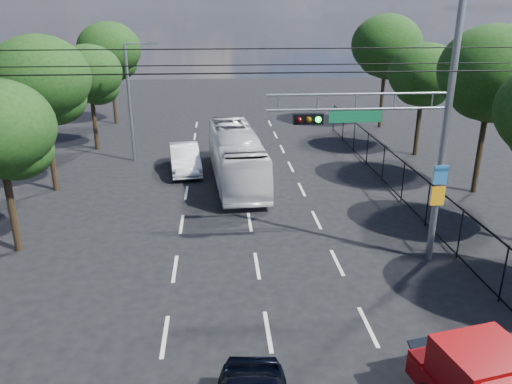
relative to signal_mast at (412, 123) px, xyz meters
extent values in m
cube|color=beige|center=(-8.28, -3.99, -5.24)|extent=(0.12, 2.00, 0.01)
cube|color=beige|center=(-8.28, 0.01, -5.24)|extent=(0.12, 2.00, 0.01)
cube|color=beige|center=(-8.28, 4.01, -5.24)|extent=(0.12, 2.00, 0.01)
cube|color=beige|center=(-8.28, 8.01, -5.24)|extent=(0.12, 2.00, 0.01)
cube|color=beige|center=(-8.28, 12.01, -5.24)|extent=(0.12, 2.00, 0.01)
cube|color=beige|center=(-8.28, 16.01, -5.24)|extent=(0.12, 2.00, 0.01)
cube|color=beige|center=(-8.28, 20.01, -5.24)|extent=(0.12, 2.00, 0.01)
cube|color=beige|center=(-8.28, 24.01, -5.24)|extent=(0.12, 2.00, 0.01)
cube|color=beige|center=(-5.28, -3.99, -5.24)|extent=(0.12, 2.00, 0.01)
cube|color=beige|center=(-5.28, 0.01, -5.24)|extent=(0.12, 2.00, 0.01)
cube|color=beige|center=(-5.28, 4.01, -5.24)|extent=(0.12, 2.00, 0.01)
cube|color=beige|center=(-5.28, 8.01, -5.24)|extent=(0.12, 2.00, 0.01)
cube|color=beige|center=(-5.28, 12.01, -5.24)|extent=(0.12, 2.00, 0.01)
cube|color=beige|center=(-5.28, 16.01, -5.24)|extent=(0.12, 2.00, 0.01)
cube|color=beige|center=(-5.28, 20.01, -5.24)|extent=(0.12, 2.00, 0.01)
cube|color=beige|center=(-5.28, 24.01, -5.24)|extent=(0.12, 2.00, 0.01)
cube|color=beige|center=(-2.28, -3.99, -5.24)|extent=(0.12, 2.00, 0.01)
cube|color=beige|center=(-2.28, 0.01, -5.24)|extent=(0.12, 2.00, 0.01)
cube|color=beige|center=(-2.28, 4.01, -5.24)|extent=(0.12, 2.00, 0.01)
cube|color=beige|center=(-2.28, 8.01, -5.24)|extent=(0.12, 2.00, 0.01)
cube|color=beige|center=(-2.28, 12.01, -5.24)|extent=(0.12, 2.00, 0.01)
cube|color=beige|center=(-2.28, 16.01, -5.24)|extent=(0.12, 2.00, 0.01)
cube|color=beige|center=(-2.28, 20.01, -5.24)|extent=(0.12, 2.00, 0.01)
cube|color=beige|center=(-2.28, 24.01, -5.24)|extent=(0.12, 2.00, 0.01)
cylinder|color=slate|center=(1.22, 0.01, -0.49)|extent=(0.24, 0.24, 9.50)
cylinder|color=slate|center=(-1.88, 0.01, 1.01)|extent=(6.20, 0.08, 0.08)
cylinder|color=slate|center=(-1.88, 0.01, 0.51)|extent=(6.20, 0.08, 0.08)
cube|color=black|center=(-3.58, 0.01, 0.21)|extent=(1.00, 0.28, 0.35)
sphere|color=#3F0505|center=(-3.90, -0.14, 0.21)|extent=(0.20, 0.20, 0.20)
sphere|color=#4C3805|center=(-3.58, -0.14, 0.21)|extent=(0.20, 0.20, 0.20)
sphere|color=#0CE533|center=(-3.26, -0.14, 0.21)|extent=(0.20, 0.20, 0.20)
cube|color=#0D5C34|center=(-1.98, 0.01, 0.26)|extent=(1.80, 0.05, 0.40)
cube|color=#2265A1|center=(1.20, -0.13, -1.84)|extent=(0.50, 0.04, 0.70)
cube|color=orange|center=(1.20, -0.13, -2.64)|extent=(0.50, 0.04, 0.70)
cylinder|color=slate|center=(0.62, 0.01, 0.76)|extent=(0.05, 0.05, 0.50)
cylinder|color=slate|center=(-0.68, 0.01, 0.76)|extent=(0.05, 0.05, 0.50)
cylinder|color=slate|center=(-1.98, 0.01, 0.76)|extent=(0.05, 0.05, 0.50)
cylinder|color=slate|center=(-3.28, 0.01, 0.76)|extent=(0.05, 0.05, 0.50)
cylinder|color=slate|center=(-4.58, 0.01, 0.76)|extent=(0.05, 0.05, 0.50)
cylinder|color=slate|center=(-11.78, 14.01, -1.74)|extent=(0.18, 0.18, 7.00)
cylinder|color=slate|center=(-10.98, 14.01, 1.76)|extent=(1.60, 0.09, 0.09)
cube|color=slate|center=(-10.08, 14.01, 1.76)|extent=(0.60, 0.22, 0.15)
cylinder|color=black|center=(-5.28, -1.99, 1.96)|extent=(22.00, 0.04, 0.04)
cylinder|color=black|center=(-5.28, 1.51, 2.36)|extent=(22.00, 0.04, 0.04)
cylinder|color=black|center=(-5.28, 3.01, 1.66)|extent=(22.00, 0.04, 0.04)
cube|color=black|center=(2.32, 4.01, -3.29)|extent=(0.04, 34.00, 0.06)
cube|color=black|center=(2.32, 4.01, -5.09)|extent=(0.04, 34.00, 0.06)
cylinder|color=black|center=(2.32, -2.99, -4.24)|extent=(0.06, 0.06, 2.00)
cylinder|color=black|center=(2.32, 0.01, -4.24)|extent=(0.06, 0.06, 2.00)
cylinder|color=black|center=(2.32, 3.01, -4.24)|extent=(0.06, 0.06, 2.00)
cylinder|color=black|center=(2.32, 6.01, -4.24)|extent=(0.06, 0.06, 2.00)
cylinder|color=black|center=(2.32, 9.01, -4.24)|extent=(0.06, 0.06, 2.00)
cylinder|color=black|center=(2.32, 12.01, -4.24)|extent=(0.06, 0.06, 2.00)
cylinder|color=black|center=(2.32, 15.01, -4.24)|extent=(0.06, 0.06, 2.00)
cylinder|color=black|center=(2.32, 18.01, -4.24)|extent=(0.06, 0.06, 2.00)
cylinder|color=black|center=(2.32, 21.01, -4.24)|extent=(0.06, 0.06, 2.00)
cylinder|color=black|center=(6.52, 7.01, -2.86)|extent=(0.28, 0.28, 4.76)
ellipsoid|color=black|center=(6.52, 7.01, 0.88)|extent=(5.10, 5.10, 4.33)
ellipsoid|color=black|center=(6.92, 7.31, -0.31)|extent=(3.40, 3.40, 2.72)
ellipsoid|color=black|center=(6.17, 6.81, -0.14)|extent=(3.23, 3.23, 2.58)
cylinder|color=black|center=(6.12, 14.01, -3.23)|extent=(0.28, 0.28, 4.03)
ellipsoid|color=black|center=(6.12, 14.01, -0.06)|extent=(4.32, 4.32, 3.67)
ellipsoid|color=black|center=(6.52, 14.31, -1.07)|extent=(2.88, 2.88, 2.30)
ellipsoid|color=black|center=(5.77, 13.81, -0.92)|extent=(2.74, 2.74, 2.19)
cylinder|color=black|center=(6.32, 22.01, -2.78)|extent=(0.28, 0.28, 4.93)
ellipsoid|color=black|center=(6.32, 22.01, 1.09)|extent=(5.28, 5.28, 4.49)
ellipsoid|color=black|center=(6.72, 22.31, -0.14)|extent=(3.52, 3.52, 2.82)
ellipsoid|color=black|center=(5.97, 21.81, 0.04)|extent=(3.34, 3.34, 2.68)
cylinder|color=black|center=(-14.48, 2.01, -3.34)|extent=(0.28, 0.28, 3.81)
ellipsoid|color=black|center=(-14.08, 2.31, -1.30)|extent=(2.72, 2.72, 2.18)
cylinder|color=black|center=(-15.08, 9.01, -3.00)|extent=(0.28, 0.28, 4.48)
ellipsoid|color=black|center=(-15.08, 9.01, 0.52)|extent=(4.80, 4.80, 4.08)
ellipsoid|color=black|center=(-14.68, 9.31, -0.60)|extent=(3.20, 3.20, 2.56)
ellipsoid|color=black|center=(-15.43, 8.81, -0.44)|extent=(3.04, 3.04, 2.43)
cylinder|color=black|center=(-14.68, 17.01, -3.28)|extent=(0.28, 0.28, 3.92)
ellipsoid|color=black|center=(-14.68, 17.01, -0.20)|extent=(4.20, 4.20, 3.57)
ellipsoid|color=black|center=(-14.28, 17.31, -1.18)|extent=(2.80, 2.80, 2.24)
ellipsoid|color=black|center=(-15.03, 16.81, -1.04)|extent=(2.66, 2.66, 2.13)
cylinder|color=black|center=(-14.88, 25.01, -2.95)|extent=(0.28, 0.28, 4.59)
ellipsoid|color=black|center=(-14.88, 25.01, 0.66)|extent=(4.92, 4.92, 4.18)
ellipsoid|color=black|center=(-14.48, 25.31, -0.49)|extent=(3.28, 3.28, 2.62)
ellipsoid|color=black|center=(-15.23, 24.81, -0.32)|extent=(3.12, 3.12, 2.49)
cylinder|color=black|center=(-0.08, -6.97, -4.88)|extent=(0.40, 0.75, 0.72)
cube|color=maroon|center=(-1.07, -6.44, -4.53)|extent=(1.97, 0.93, 0.56)
cube|color=black|center=(-1.12, -6.17, -4.27)|extent=(1.79, 0.75, 0.31)
cube|color=maroon|center=(-0.85, -7.55, -3.86)|extent=(2.12, 1.92, 0.97)
imported|color=silver|center=(-5.64, 9.84, -3.86)|extent=(3.03, 10.04, 2.76)
imported|color=white|center=(-8.53, 11.67, -4.48)|extent=(2.17, 4.82, 1.53)
camera|label=1|loc=(-6.61, -16.23, 3.67)|focal=35.00mm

